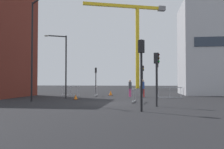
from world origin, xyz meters
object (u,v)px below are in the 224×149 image
(traffic_light_corner, at_px, (143,75))
(pedestrian_waiting, at_px, (143,87))
(construction_crane, at_px, (135,30))
(traffic_light_island, at_px, (157,70))
(pedestrian_walking, at_px, (130,87))
(traffic_cone_by_barrier, at_px, (76,97))
(traffic_light_near, at_px, (141,63))
(traffic_light_crosswalk, at_px, (96,76))
(streetlamp_tall, at_px, (33,43))
(streetlamp_short, at_px, (63,60))
(traffic_light_verge, at_px, (157,73))
(traffic_cone_striped, at_px, (111,93))

(traffic_light_corner, bearing_deg, pedestrian_waiting, -89.14)
(construction_crane, distance_m, traffic_light_island, 43.71)
(pedestrian_walking, relative_size, traffic_cone_by_barrier, 4.01)
(traffic_light_near, bearing_deg, traffic_light_crosswalk, 109.20)
(streetlamp_tall, xyz_separation_m, pedestrian_walking, (7.41, 7.47, -3.73))
(streetlamp_tall, relative_size, streetlamp_short, 1.33)
(traffic_light_island, bearing_deg, streetlamp_short, 143.14)
(traffic_light_island, xyz_separation_m, traffic_cone_by_barrier, (-6.99, 5.16, -2.17))
(pedestrian_walking, bearing_deg, construction_crane, 91.54)
(streetlamp_tall, bearing_deg, pedestrian_waiting, 37.31)
(traffic_light_verge, xyz_separation_m, pedestrian_walking, (-3.20, -6.00, -1.74))
(construction_crane, xyz_separation_m, pedestrian_waiting, (2.23, -32.86, -13.11))
(pedestrian_waiting, relative_size, traffic_cone_striped, 3.35)
(traffic_light_corner, xyz_separation_m, traffic_cone_striped, (-3.71, -3.07, -2.24))
(construction_crane, bearing_deg, traffic_cone_by_barrier, -95.85)
(traffic_light_island, xyz_separation_m, traffic_light_near, (-0.94, -2.78, 0.23))
(construction_crane, xyz_separation_m, traffic_cone_striped, (-1.56, -30.06, -13.93))
(traffic_light_corner, relative_size, traffic_light_verge, 0.88)
(pedestrian_waiting, xyz_separation_m, traffic_cone_by_barrier, (-6.00, -3.95, -0.87))
(traffic_light_crosswalk, bearing_deg, traffic_cone_striped, -55.36)
(streetlamp_tall, height_order, traffic_cone_by_barrier, streetlamp_tall)
(traffic_light_corner, bearing_deg, construction_crane, 94.55)
(pedestrian_waiting, xyz_separation_m, traffic_cone_striped, (-3.80, 2.80, -0.83))
(traffic_light_corner, relative_size, traffic_light_crosswalk, 1.05)
(traffic_light_near, height_order, traffic_cone_by_barrier, traffic_light_near)
(traffic_light_near, bearing_deg, traffic_cone_striped, 104.68)
(construction_crane, height_order, pedestrian_walking, construction_crane)
(construction_crane, bearing_deg, traffic_light_crosswalk, -98.89)
(traffic_light_verge, distance_m, traffic_light_near, 18.75)
(traffic_light_crosswalk, xyz_separation_m, pedestrian_waiting, (6.36, -6.50, -1.30))
(construction_crane, distance_m, streetlamp_short, 37.33)
(streetlamp_tall, distance_m, traffic_light_crosswalk, 13.63)
(traffic_light_island, bearing_deg, traffic_light_corner, 94.11)
(construction_crane, distance_m, streetlamp_tall, 41.17)
(streetlamp_short, height_order, traffic_cone_striped, streetlamp_short)
(traffic_light_verge, xyz_separation_m, traffic_cone_by_barrier, (-7.83, -10.72, -2.60))
(traffic_light_verge, distance_m, pedestrian_walking, 7.02)
(traffic_light_verge, bearing_deg, traffic_cone_by_barrier, -126.15)
(traffic_light_verge, bearing_deg, traffic_light_near, -95.44)
(traffic_light_corner, height_order, traffic_light_near, traffic_light_near)
(traffic_light_crosswalk, distance_m, pedestrian_walking, 7.70)
(traffic_cone_striped, height_order, traffic_cone_by_barrier, traffic_cone_striped)
(streetlamp_short, distance_m, traffic_light_near, 12.21)
(pedestrian_waiting, bearing_deg, traffic_light_near, -89.75)
(traffic_light_verge, xyz_separation_m, traffic_cone_striped, (-5.62, -3.98, -2.56))
(traffic_light_corner, relative_size, traffic_light_near, 0.95)
(streetlamp_short, height_order, pedestrian_walking, streetlamp_short)
(pedestrian_walking, height_order, traffic_cone_by_barrier, pedestrian_walking)
(traffic_light_near, height_order, traffic_cone_striped, traffic_light_near)
(construction_crane, xyz_separation_m, streetlamp_short, (-5.51, -35.42, -10.43))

